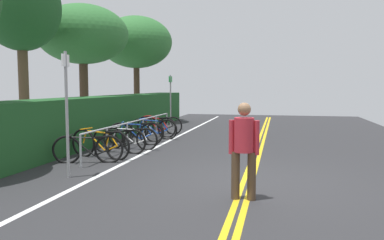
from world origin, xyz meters
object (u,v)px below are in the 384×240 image
Objects in this scene: bike_rack at (136,127)px; bicycle_3 at (130,138)px; pedestrian at (244,145)px; tree_mid at (21,9)px; bicycle_4 at (136,134)px; sign_post_far at (171,97)px; tree_extra at (136,43)px; bicycle_2 at (119,141)px; bicycle_0 at (88,149)px; sign_post_near at (67,103)px; bicycle_7 at (156,126)px; bicycle_1 at (100,144)px; bicycle_5 at (140,132)px; bicycle_8 at (161,125)px; tree_far_right at (83,35)px; bicycle_6 at (154,129)px.

bike_rack reaches higher than bicycle_3.
pedestrian is 9.45m from tree_mid.
bicycle_4 is 0.72× the size of sign_post_far.
tree_extra is at bearing 27.77° from pedestrian.
bicycle_2 is 0.29× the size of tree_mid.
bicycle_0 is 10.95m from tree_extra.
bicycle_3 is 5.73m from pedestrian.
sign_post_near is at bearing -177.95° from sign_post_far.
bicycle_7 is (2.15, 0.03, -0.22)m from bike_rack.
bike_rack is 3.02× the size of sign_post_far.
bicycle_1 reaches higher than bicycle_5.
tree_mid is at bearing 44.02° from sign_post_near.
bicycle_8 is at bearing -179.89° from sign_post_far.
bicycle_0 is at bearing 179.87° from sign_post_far.
sign_post_near is (-2.10, -0.33, 1.14)m from bicycle_1.
bike_rack is 8.28m from tree_extra.
sign_post_far is 4.58m from tree_extra.
bicycle_5 is 0.30× the size of tree_extra.
bicycle_7 reaches higher than bicycle_3.
bicycle_3 is at bearing -171.29° from bicycle_4.
sign_post_near is at bearing -154.25° from tree_far_right.
tree_mid is at bearing 61.84° from bicycle_1.
bicycle_0 is 7.49m from tree_far_right.
bike_rack reaches higher than bicycle_7.
bicycle_0 is at bearing 177.73° from bicycle_6.
tree_mid is (-3.33, 3.55, 3.93)m from bicycle_8.
bicycle_4 is 4.45m from sign_post_far.
tree_far_right reaches higher than bicycle_5.
pedestrian reaches higher than bicycle_7.
tree_extra is at bearing 17.47° from bicycle_2.
bicycle_8 is 0.30× the size of tree_mid.
bicycle_7 is at bearing -152.22° from tree_extra.
bicycle_6 is at bearing -3.03° from bike_rack.
tree_extra is at bearing 20.34° from bike_rack.
bicycle_3 is at bearing -137.20° from tree_far_right.
bicycle_8 is at bearing 25.71° from pedestrian.
bicycle_3 is at bearing -177.71° from sign_post_far.
pedestrian is at bearing -122.56° from tree_mid.
bicycle_2 reaches higher than bicycle_5.
bicycle_1 is at bearing 177.59° from bike_rack.
bicycle_0 is 1.02× the size of bicycle_5.
bike_rack reaches higher than bicycle_6.
bike_rack is at bearing -178.50° from bicycle_8.
bicycle_6 is 6.03m from sign_post_near.
sign_post_near is 12.07m from tree_extra.
bicycle_4 is 0.33× the size of tree_far_right.
bicycle_1 is 1.05× the size of bicycle_3.
bicycle_7 reaches higher than bicycle_0.
bicycle_7 is at bearing -0.87° from bicycle_1.
bicycle_1 is 3.01m from bicycle_5.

